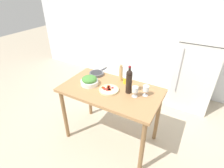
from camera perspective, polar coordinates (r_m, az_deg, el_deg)
name	(u,v)px	position (r m, az deg, el deg)	size (l,w,h in m)	color
ground_plane	(111,137)	(2.92, -0.38, -16.83)	(14.00, 14.00, 0.00)	#BCAD93
wall_back	(157,29)	(3.83, 14.38, 17.12)	(6.40, 0.08, 2.60)	silver
refrigerator	(198,62)	(3.48, 26.29, 6.47)	(0.69, 0.66, 1.81)	silver
prep_counter	(111,96)	(2.39, -0.44, -4.03)	(1.34, 0.75, 0.91)	#A87A4C
wine_bottle	(129,81)	(2.19, 5.57, 1.01)	(0.08, 0.08, 0.37)	black
wine_glass_near	(135,90)	(2.15, 7.53, -1.97)	(0.08, 0.08, 0.14)	silver
wine_glass_far	(146,89)	(2.19, 11.00, -1.59)	(0.08, 0.08, 0.14)	silver
pepper_mill	(121,73)	(2.48, 2.91, 3.66)	(0.05, 0.05, 0.25)	tan
salad_bowl	(89,81)	(2.43, -7.38, 1.07)	(0.25, 0.25, 0.13)	white
homemade_pizza	(109,90)	(2.29, -1.09, -1.86)	(0.26, 0.26, 0.03)	beige
salt_canister	(126,80)	(2.45, 4.55, 1.37)	(0.08, 0.08, 0.10)	yellow
cast_iron_skillet	(97,73)	(2.68, -5.06, 3.44)	(0.22, 0.35, 0.04)	#56565B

